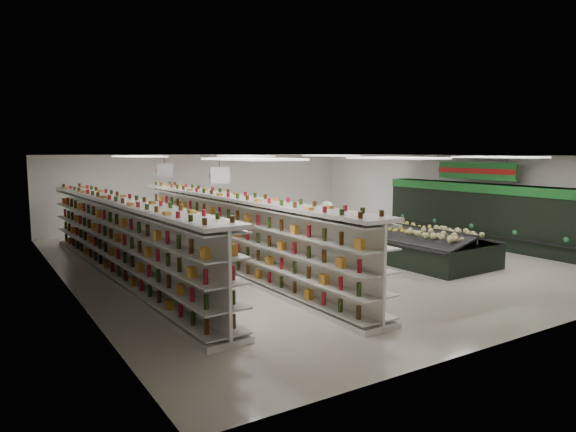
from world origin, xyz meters
TOP-DOWN VIEW (x-y plane):
  - floor at (0.00, 0.00)m, footprint 16.00×16.00m
  - ceiling at (0.00, 0.00)m, footprint 14.00×16.00m
  - wall_back at (0.00, 8.00)m, footprint 14.00×0.02m
  - wall_front at (0.00, -8.00)m, footprint 14.00×0.02m
  - wall_left at (-7.00, 0.00)m, footprint 0.02×16.00m
  - wall_right at (7.00, 0.00)m, footprint 0.02×16.00m
  - produce_wall_case at (6.53, -1.50)m, footprint 0.93×8.00m
  - aisle_sign_near at (-3.80, -2.00)m, footprint 0.52×0.06m
  - aisle_sign_far at (-3.80, 2.00)m, footprint 0.52×0.06m
  - hortifruti_banner at (6.25, -1.50)m, footprint 0.12×3.20m
  - gondola_left at (-5.60, 0.29)m, footprint 1.41×12.09m
  - gondola_center at (-2.72, -0.46)m, footprint 1.09×12.14m
  - produce_island at (2.53, -0.91)m, footprint 2.84×7.28m
  - soda_endcap at (-0.86, 6.42)m, footprint 1.33×0.93m
  - shopper_main at (-0.70, -2.05)m, footprint 0.73×0.48m
  - shopper_background at (-2.87, 3.51)m, footprint 0.53×0.82m

SIDE VIEW (x-z plane):
  - floor at x=0.00m, z-range 0.00..0.00m
  - produce_island at x=2.53m, z-range -0.05..1.03m
  - soda_endcap at x=-0.86m, z-range -0.03..1.63m
  - shopper_background at x=-2.87m, z-range 0.00..1.65m
  - gondola_left at x=-5.60m, z-range -0.09..2.01m
  - gondola_center at x=-2.72m, z-range -0.09..2.02m
  - shopper_main at x=-0.70m, z-range 0.00..1.97m
  - produce_wall_case at x=6.53m, z-range 0.14..2.34m
  - wall_back at x=0.00m, z-range 0.00..3.20m
  - wall_front at x=0.00m, z-range 0.00..3.20m
  - wall_left at x=-7.00m, z-range 0.00..3.20m
  - wall_right at x=7.00m, z-range 0.00..3.20m
  - hortifruti_banner at x=6.25m, z-range 2.18..3.13m
  - aisle_sign_near at x=-3.80m, z-range 2.38..3.13m
  - aisle_sign_far at x=-3.80m, z-range 2.38..3.13m
  - ceiling at x=0.00m, z-range 3.19..3.21m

